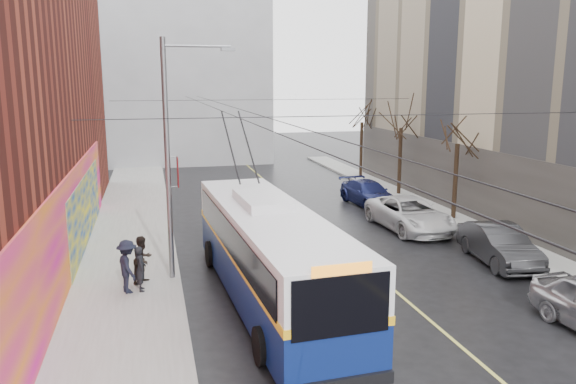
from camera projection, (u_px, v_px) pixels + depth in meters
name	position (u px, v px, depth m)	size (l,w,h in m)	color
sidewalk_left	(128.00, 266.00, 22.85)	(4.00, 60.00, 0.15)	gray
sidewalk_right	(496.00, 239.00, 26.83)	(2.00, 60.00, 0.15)	gray
lane_line	(334.00, 239.00, 26.99)	(0.12, 50.00, 0.01)	#BFB74C
building_far	(157.00, 65.00, 53.01)	(20.50, 12.10, 18.00)	gray
streetlight_pole	(172.00, 154.00, 20.45)	(2.65, 0.60, 9.00)	slate
catenary_wires	(247.00, 108.00, 25.57)	(18.00, 60.00, 0.22)	black
tree_near	(458.00, 129.00, 29.68)	(3.20, 3.20, 6.40)	black
tree_mid	(402.00, 116.00, 36.30)	(3.20, 3.20, 6.68)	black
tree_far	(362.00, 112.00, 42.99)	(3.20, 3.20, 6.57)	black
pigeons_flying	(277.00, 81.00, 21.49)	(3.49, 3.54, 1.10)	slate
trolleybus	(270.00, 253.00, 19.12)	(3.59, 13.20, 6.20)	#0B1953
parked_car_b	(499.00, 245.00, 23.28)	(1.70, 4.89, 1.61)	#27282A
parked_car_c	(410.00, 214.00, 28.60)	(2.71, 5.88, 1.63)	silver
parked_car_d	(368.00, 193.00, 34.33)	(2.05, 5.05, 1.46)	navy
following_car	(242.00, 212.00, 29.61)	(1.59, 3.95, 1.34)	silver
pedestrian_a	(140.00, 269.00, 19.82)	(0.59, 0.39, 1.63)	black
pedestrian_b	(143.00, 259.00, 20.62)	(0.86, 0.67, 1.77)	black
pedestrian_c	(127.00, 266.00, 19.63)	(1.23, 0.71, 1.90)	black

